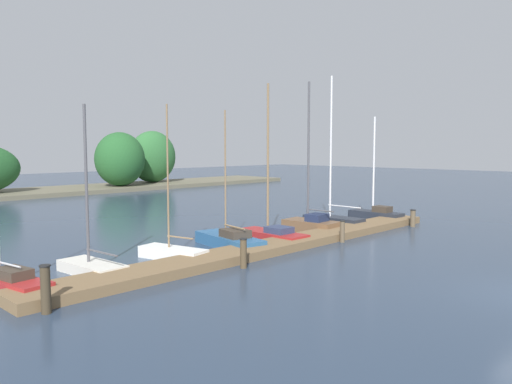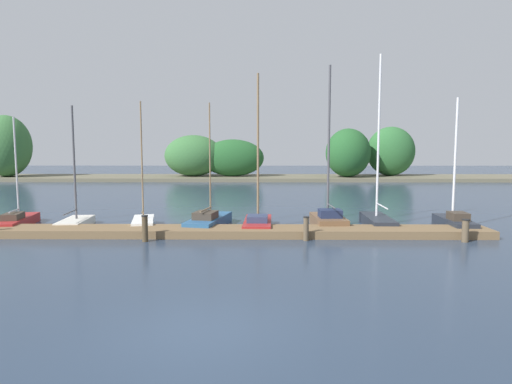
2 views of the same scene
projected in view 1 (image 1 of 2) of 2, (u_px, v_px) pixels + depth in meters
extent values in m
cube|color=brown|center=(280.00, 245.00, 21.90)|extent=(22.77, 1.80, 0.35)
cube|color=#66604C|center=(0.00, 195.00, 44.57)|extent=(66.18, 8.00, 0.40)
ellipsoid|color=#2D6633|center=(153.00, 157.00, 56.98)|extent=(5.67, 3.99, 5.80)
ellipsoid|color=#235628|center=(120.00, 159.00, 51.53)|extent=(5.06, 4.98, 5.51)
cube|color=maroon|center=(5.00, 283.00, 15.58)|extent=(1.57, 3.93, 0.46)
cube|color=#3D3328|center=(13.00, 273.00, 15.27)|extent=(0.91, 1.25, 0.30)
cylinder|color=#B7B7BC|center=(9.00, 265.00, 15.37)|extent=(0.26, 1.24, 0.06)
cube|color=silver|center=(92.00, 268.00, 17.62)|extent=(1.34, 2.83, 0.40)
cube|color=silver|center=(73.00, 264.00, 18.41)|extent=(0.68, 0.73, 0.34)
cylinder|color=#4C4C51|center=(86.00, 184.00, 17.49)|extent=(0.10, 0.10, 5.49)
cylinder|color=#4C4C51|center=(102.00, 252.00, 17.18)|extent=(0.20, 1.81, 0.07)
cube|color=white|center=(173.00, 253.00, 19.94)|extent=(1.56, 3.00, 0.45)
cube|color=white|center=(149.00, 250.00, 20.61)|extent=(0.67, 0.81, 0.39)
cylinder|color=#7F6647|center=(168.00, 176.00, 19.78)|extent=(0.07, 0.07, 5.63)
cylinder|color=#7F6647|center=(180.00, 237.00, 19.68)|extent=(0.33, 1.28, 0.06)
cube|color=#285684|center=(229.00, 241.00, 22.29)|extent=(2.03, 4.16, 0.52)
cube|color=#285684|center=(209.00, 236.00, 23.76)|extent=(0.88, 1.12, 0.44)
cube|color=#3D3328|center=(235.00, 233.00, 21.85)|extent=(1.17, 1.36, 0.34)
cylinder|color=#7F6647|center=(225.00, 173.00, 22.27)|extent=(0.07, 0.07, 5.51)
cylinder|color=#7F6647|center=(234.00, 227.00, 21.88)|extent=(0.39, 1.60, 0.08)
cube|color=maroon|center=(272.00, 236.00, 23.74)|extent=(1.38, 3.68, 0.45)
cube|color=maroon|center=(248.00, 233.00, 24.91)|extent=(0.73, 0.93, 0.38)
cube|color=#2D3856|center=(279.00, 230.00, 23.39)|extent=(0.99, 1.12, 0.29)
cylinder|color=#7F6647|center=(268.00, 158.00, 23.61)|extent=(0.11, 0.11, 6.90)
cube|color=brown|center=(311.00, 226.00, 26.41)|extent=(1.53, 2.97, 0.59)
cube|color=brown|center=(291.00, 224.00, 27.26)|extent=(0.80, 0.76, 0.50)
cube|color=#1E2847|center=(317.00, 217.00, 26.13)|extent=(1.08, 0.92, 0.38)
cylinder|color=#4C4C51|center=(308.00, 152.00, 26.20)|extent=(0.12, 0.12, 7.18)
cylinder|color=#4C4C51|center=(320.00, 210.00, 25.98)|extent=(0.15, 1.65, 0.06)
cube|color=#232833|center=(334.00, 221.00, 28.38)|extent=(1.19, 3.53, 0.52)
cube|color=#232833|center=(312.00, 219.00, 29.50)|extent=(0.63, 0.89, 0.44)
cylinder|color=silver|center=(331.00, 147.00, 28.19)|extent=(0.11, 0.11, 7.81)
cylinder|color=silver|center=(344.00, 206.00, 27.81)|extent=(0.11, 2.13, 0.07)
cube|color=#232833|center=(376.00, 216.00, 30.40)|extent=(1.13, 3.30, 0.54)
cube|color=#232833|center=(356.00, 214.00, 31.45)|extent=(0.59, 0.84, 0.46)
cube|color=#3D3328|center=(382.00, 209.00, 30.07)|extent=(0.79, 1.01, 0.35)
cylinder|color=silver|center=(374.00, 164.00, 30.30)|extent=(0.12, 0.12, 5.67)
cylinder|color=#3D3323|center=(46.00, 290.00, 13.39)|extent=(0.26, 0.26, 1.28)
cylinder|color=black|center=(45.00, 266.00, 13.33)|extent=(0.30, 0.30, 0.04)
cylinder|color=#4C3D28|center=(243.00, 254.00, 18.42)|extent=(0.24, 0.24, 1.07)
cylinder|color=black|center=(243.00, 239.00, 18.37)|extent=(0.28, 0.28, 0.04)
cylinder|color=brown|center=(342.00, 232.00, 23.42)|extent=(0.22, 0.22, 0.99)
cylinder|color=black|center=(343.00, 221.00, 23.37)|extent=(0.25, 0.25, 0.04)
cylinder|color=brown|center=(413.00, 219.00, 27.99)|extent=(0.28, 0.28, 0.92)
cylinder|color=black|center=(413.00, 210.00, 27.95)|extent=(0.32, 0.32, 0.04)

